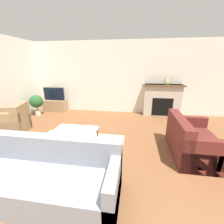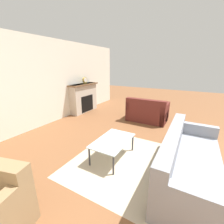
{
  "view_description": "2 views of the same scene",
  "coord_description": "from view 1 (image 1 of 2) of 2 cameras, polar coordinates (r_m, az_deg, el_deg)",
  "views": [
    {
      "loc": [
        1.0,
        -0.74,
        1.84
      ],
      "look_at": [
        0.47,
        2.67,
        0.75
      ],
      "focal_mm": 24.0,
      "sensor_mm": 36.0,
      "label": 1
    },
    {
      "loc": [
        -2.75,
        0.92,
        1.88
      ],
      "look_at": [
        0.43,
        2.69,
        0.74
      ],
      "focal_mm": 24.0,
      "sensor_mm": 36.0,
      "label": 2
    }
  ],
  "objects": [
    {
      "name": "couch_loveseat",
      "position": [
        3.6,
        28.12,
        -10.12
      ],
      "size": [
        0.88,
        1.32,
        0.82
      ],
      "rotation": [
        0.0,
        0.0,
        1.57
      ],
      "color": "#5B231E",
      "rests_on": "ground_plane"
    },
    {
      "name": "tv",
      "position": [
        6.51,
        -21.23,
        6.45
      ],
      "size": [
        0.85,
        0.06,
        0.51
      ],
      "color": "#232328",
      "rests_on": "tv_stand"
    },
    {
      "name": "potted_plant",
      "position": [
        6.24,
        -26.82,
        3.34
      ],
      "size": [
        0.47,
        0.47,
        0.77
      ],
      "color": "beige",
      "rests_on": "ground_plane"
    },
    {
      "name": "tv_stand",
      "position": [
        6.62,
        -20.75,
        2.34
      ],
      "size": [
        0.91,
        0.39,
        0.46
      ],
      "color": "#997A56",
      "rests_on": "ground_plane"
    },
    {
      "name": "wall_back",
      "position": [
        5.95,
        -0.87,
        12.88
      ],
      "size": [
        8.94,
        0.06,
        2.7
      ],
      "color": "silver",
      "rests_on": "ground_plane"
    },
    {
      "name": "mantel_clock",
      "position": [
        5.78,
        20.48,
        11.07
      ],
      "size": [
        0.22,
        0.07,
        0.25
      ],
      "color": "#B79338",
      "rests_on": "fireplace"
    },
    {
      "name": "armchair_by_window",
      "position": [
        5.05,
        -33.64,
        -3.21
      ],
      "size": [
        0.94,
        0.9,
        0.82
      ],
      "rotation": [
        0.0,
        0.0,
        -1.31
      ],
      "color": "#8C704C",
      "rests_on": "ground_plane"
    },
    {
      "name": "coffee_table",
      "position": [
        3.58,
        -13.77,
        -7.22
      ],
      "size": [
        0.99,
        0.61,
        0.41
      ],
      "color": "#333338",
      "rests_on": "ground_plane"
    },
    {
      "name": "couch_sectional",
      "position": [
        2.54,
        -24.67,
        -21.87
      ],
      "size": [
        2.2,
        0.85,
        0.82
      ],
      "color": "gray",
      "rests_on": "ground_plane"
    },
    {
      "name": "fireplace",
      "position": [
        5.86,
        18.55,
        4.54
      ],
      "size": [
        1.44,
        0.41,
        1.16
      ],
      "color": "#BCB2A3",
      "rests_on": "ground_plane"
    },
    {
      "name": "area_rug",
      "position": [
        3.59,
        -14.55,
        -13.83
      ],
      "size": [
        2.19,
        1.81,
        0.0
      ],
      "color": "#B7A88E",
      "rests_on": "ground_plane"
    }
  ]
}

